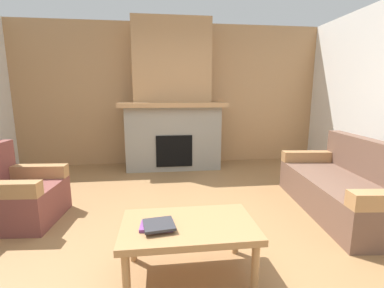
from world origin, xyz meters
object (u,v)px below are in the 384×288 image
fireplace (173,106)px  couch (347,188)px  coffee_table (189,230)px  armchair (16,196)px

fireplace → couch: 3.10m
couch → coffee_table: size_ratio=1.88×
fireplace → coffee_table: (-0.05, -3.18, -0.79)m
fireplace → armchair: fireplace is taller
couch → coffee_table: (-1.98, -0.92, 0.09)m
armchair → coffee_table: bearing=-32.4°
armchair → fireplace: bearing=48.7°
fireplace → coffee_table: fireplace is taller
fireplace → coffee_table: bearing=-91.0°
couch → coffee_table: bearing=-155.2°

